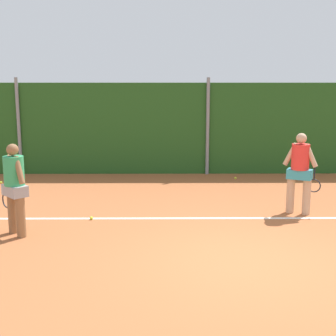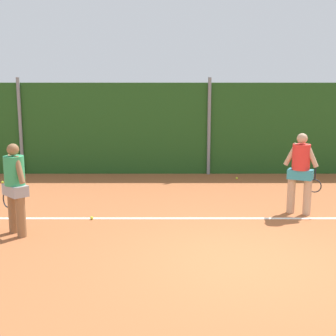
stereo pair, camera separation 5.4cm
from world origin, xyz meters
name	(u,v)px [view 2 (the right image)]	position (x,y,z in m)	size (l,w,h in m)	color
ground_plane	(228,222)	(0.00, 2.06, 0.00)	(29.49, 29.49, 0.00)	#A85B33
hedge_fence_backdrop	(208,129)	(0.00, 7.01, 1.34)	(19.17, 0.25, 2.69)	#23511E
fence_post_left	(20,127)	(-5.53, 6.83, 1.42)	(0.10, 0.10, 2.84)	gray
fence_post_center	(209,127)	(0.00, 6.83, 1.42)	(0.10, 0.10, 2.84)	gray
court_baseline_paint	(227,218)	(0.00, 2.29, 0.00)	(14.01, 0.10, 0.01)	white
player_foreground_near	(15,184)	(-3.94, 1.30, 0.94)	(0.61, 0.56, 1.67)	#8C603D
player_midcourt	(300,169)	(1.55, 2.65, 0.95)	(0.75, 0.48, 1.70)	tan
tennis_ball_0	(6,191)	(-5.25, 4.53, 0.03)	(0.07, 0.07, 0.07)	#CCDB33
tennis_ball_2	(91,218)	(-2.74, 2.22, 0.03)	(0.07, 0.07, 0.07)	#CCDB33
tennis_ball_4	(2,182)	(-5.70, 5.56, 0.03)	(0.07, 0.07, 0.07)	#CCDB33
tennis_ball_5	(307,178)	(2.75, 6.11, 0.03)	(0.07, 0.07, 0.07)	#CCDB33
tennis_ball_7	(236,178)	(0.74, 6.09, 0.03)	(0.07, 0.07, 0.07)	#CCDB33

